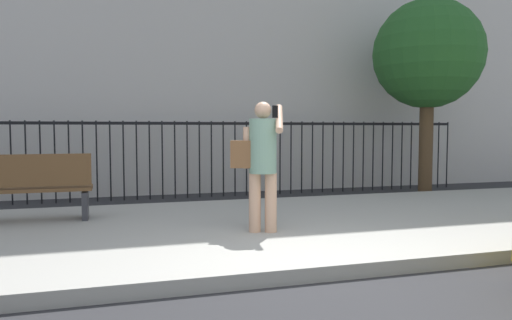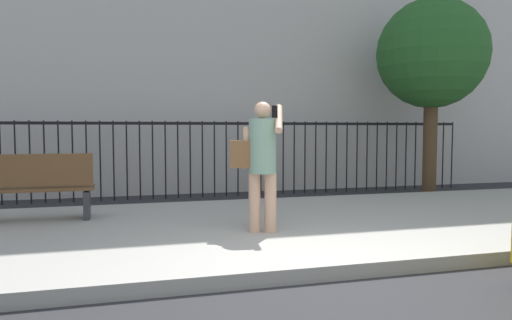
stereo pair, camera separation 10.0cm
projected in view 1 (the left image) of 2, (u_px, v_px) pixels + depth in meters
name	position (u px, v px, depth m)	size (l,w,h in m)	color
ground_plane	(321.00, 283.00, 4.53)	(60.00, 60.00, 0.00)	#28282B
sidewalk	(255.00, 228.00, 6.63)	(28.00, 4.40, 0.15)	#9E9B93
iron_fence	(205.00, 149.00, 10.11)	(12.03, 0.04, 1.60)	black
pedestrian_on_phone	(261.00, 157.00, 6.00)	(0.71, 0.52, 1.63)	tan
street_bench	(31.00, 186.00, 6.64)	(1.60, 0.45, 0.95)	brown
street_tree_near	(428.00, 55.00, 10.36)	(2.34, 2.34, 4.21)	#4C3823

